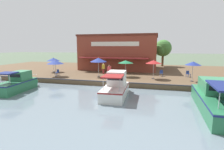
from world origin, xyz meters
name	(u,v)px	position (x,y,z in m)	size (l,w,h in m)	color
ground_plane	(106,87)	(0.00, 0.00, 0.00)	(220.00, 220.00, 0.00)	#4C5B47
quay_deck	(124,72)	(-11.00, 0.00, 0.30)	(22.00, 56.00, 0.60)	brown
quay_edge_fender	(107,82)	(-0.10, 0.00, 0.65)	(0.20, 50.40, 0.10)	#2D2D33
waterfront_restaurant	(120,52)	(-13.24, -1.17, 3.67)	(11.04, 13.53, 6.13)	brown
patio_umbrella_back_row	(98,60)	(-3.48, -2.14, 2.90)	(2.27, 2.27, 2.62)	#B7B7B7
patio_umbrella_mid_patio_right	(154,62)	(-3.62, 5.21, 2.77)	(2.02, 2.02, 2.42)	#B7B7B7
patio_umbrella_near_quay_edge	(53,59)	(-5.88, -10.68, 2.64)	(2.13, 2.13, 2.34)	#B7B7B7
patio_umbrella_far_corner	(126,62)	(-4.36, 1.48, 2.64)	(2.07, 2.07, 2.27)	#B7B7B7
patio_umbrella_mid_patio_left	(193,63)	(-2.99, 9.73, 2.75)	(1.80, 1.80, 2.42)	#B7B7B7
patio_umbrella_by_entrance	(55,62)	(-2.02, -7.88, 2.60)	(2.27, 2.27, 2.29)	#B7B7B7
cafe_chair_facing_river	(161,73)	(-5.99, 6.26, 1.08)	(0.46, 0.46, 0.85)	navy
cafe_chair_back_row_seat	(188,73)	(-6.19, 9.78, 1.08)	(0.58, 0.58, 0.85)	navy
cafe_chair_beside_entrance	(57,72)	(-2.96, -8.23, 1.08)	(0.55, 0.55, 0.85)	navy
person_mid_patio	(109,70)	(-2.53, -0.34, 1.71)	(0.50, 0.50, 1.75)	#4C4C56
person_near_entrance	(103,67)	(-5.88, -2.19, 1.60)	(0.45, 0.45, 1.60)	#B23338
motorboat_mid_row	(20,83)	(3.95, -8.48, 0.83)	(5.86, 2.39, 2.15)	#287047
motorboat_fourth_along	(116,87)	(3.29, 1.97, 0.89)	(5.78, 2.31, 2.30)	silver
motorboat_distant_upstream	(221,97)	(4.60, 10.49, 0.86)	(9.38, 3.73, 2.29)	#287047
tree_downstream_bank	(162,49)	(-18.96, 6.59, 4.28)	(3.60, 3.43, 5.50)	brown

